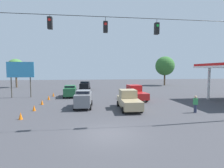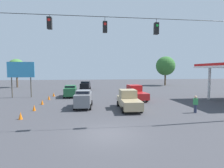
# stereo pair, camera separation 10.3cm
# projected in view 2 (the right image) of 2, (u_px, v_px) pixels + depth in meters

# --- Properties ---
(ground_plane) EXTENTS (140.00, 140.00, 0.00)m
(ground_plane) POSITION_uv_depth(u_px,v_px,m) (107.00, 134.00, 11.90)
(ground_plane) COLOR #3D3D42
(overhead_signal_span) EXTENTS (21.56, 0.38, 8.97)m
(overhead_signal_span) POSITION_uv_depth(u_px,v_px,m) (105.00, 55.00, 13.21)
(overhead_signal_span) COLOR slate
(overhead_signal_span) RESTS_ON ground_plane
(pickup_truck_red_oncoming_far) EXTENTS (2.63, 5.53, 2.12)m
(pickup_truck_red_oncoming_far) POSITION_uv_depth(u_px,v_px,m) (135.00, 93.00, 25.59)
(pickup_truck_red_oncoming_far) COLOR red
(pickup_truck_red_oncoming_far) RESTS_ON ground_plane
(sedan_grey_withflow_mid) EXTENTS (2.13, 4.03, 2.02)m
(sedan_grey_withflow_mid) POSITION_uv_depth(u_px,v_px,m) (83.00, 99.00, 20.13)
(sedan_grey_withflow_mid) COLOR slate
(sedan_grey_withflow_mid) RESTS_ON ground_plane
(pickup_truck_tan_crossing_near) EXTENTS (2.23, 5.31, 2.12)m
(pickup_truck_tan_crossing_near) POSITION_uv_depth(u_px,v_px,m) (129.00, 100.00, 19.43)
(pickup_truck_tan_crossing_near) COLOR tan
(pickup_truck_tan_crossing_near) RESTS_ON ground_plane
(sedan_black_withflow_deep) EXTENTS (2.37, 4.09, 1.91)m
(sedan_black_withflow_deep) POSITION_uv_depth(u_px,v_px,m) (85.00, 86.00, 37.80)
(sedan_black_withflow_deep) COLOR black
(sedan_black_withflow_deep) RESTS_ON ground_plane
(sedan_green_withflow_far) EXTENTS (2.11, 4.45, 1.88)m
(sedan_green_withflow_far) POSITION_uv_depth(u_px,v_px,m) (70.00, 91.00, 28.42)
(sedan_green_withflow_far) COLOR #236038
(sedan_green_withflow_far) RESTS_ON ground_plane
(traffic_cone_nearest) EXTENTS (0.35, 0.35, 0.65)m
(traffic_cone_nearest) POSITION_uv_depth(u_px,v_px,m) (20.00, 116.00, 15.34)
(traffic_cone_nearest) COLOR orange
(traffic_cone_nearest) RESTS_ON ground_plane
(traffic_cone_second) EXTENTS (0.35, 0.35, 0.65)m
(traffic_cone_second) POSITION_uv_depth(u_px,v_px,m) (34.00, 108.00, 18.60)
(traffic_cone_second) COLOR orange
(traffic_cone_second) RESTS_ON ground_plane
(traffic_cone_third) EXTENTS (0.35, 0.35, 0.65)m
(traffic_cone_third) POSITION_uv_depth(u_px,v_px,m) (42.00, 102.00, 21.95)
(traffic_cone_third) COLOR orange
(traffic_cone_third) RESTS_ON ground_plane
(traffic_cone_fourth) EXTENTS (0.35, 0.35, 0.65)m
(traffic_cone_fourth) POSITION_uv_depth(u_px,v_px,m) (49.00, 98.00, 25.54)
(traffic_cone_fourth) COLOR orange
(traffic_cone_fourth) RESTS_ON ground_plane
(traffic_cone_fifth) EXTENTS (0.35, 0.35, 0.65)m
(traffic_cone_fifth) POSITION_uv_depth(u_px,v_px,m) (54.00, 94.00, 28.89)
(traffic_cone_fifth) COLOR orange
(traffic_cone_fifth) RESTS_ON ground_plane
(roadside_billboard) EXTENTS (4.09, 0.16, 5.63)m
(roadside_billboard) POSITION_uv_depth(u_px,v_px,m) (21.00, 72.00, 27.46)
(roadside_billboard) COLOR #4C473D
(roadside_billboard) RESTS_ON ground_plane
(pedestrian) EXTENTS (0.40, 0.28, 1.74)m
(pedestrian) POSITION_uv_depth(u_px,v_px,m) (195.00, 104.00, 17.69)
(pedestrian) COLOR #2D334C
(pedestrian) RESTS_ON ground_plane
(tree_horizon_left) EXTENTS (5.37, 5.37, 8.25)m
(tree_horizon_left) POSITION_uv_depth(u_px,v_px,m) (165.00, 66.00, 49.61)
(tree_horizon_left) COLOR brown
(tree_horizon_left) RESTS_ON ground_plane
(tree_horizon_right) EXTENTS (3.92, 3.92, 7.15)m
(tree_horizon_right) POSITION_uv_depth(u_px,v_px,m) (17.00, 67.00, 43.66)
(tree_horizon_right) COLOR brown
(tree_horizon_right) RESTS_ON ground_plane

